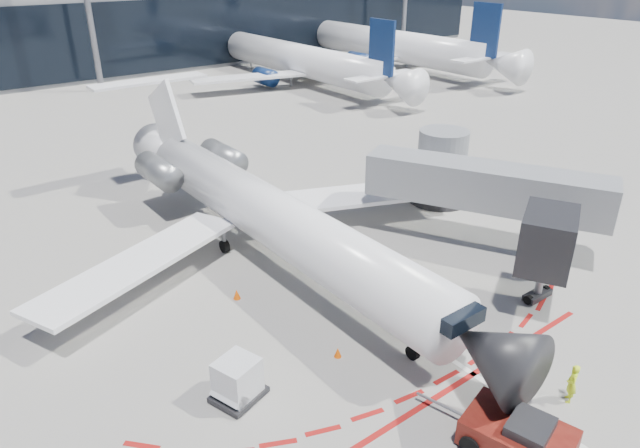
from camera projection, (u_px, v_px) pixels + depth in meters
ground at (303, 261)px, 30.77m from camera, size 260.00×260.00×0.00m
apron_centerline at (283, 247)px, 32.20m from camera, size 0.25×40.00×0.01m
apron_stop_bar at (473, 374)px, 22.53m from camera, size 14.00×0.25×0.01m
terminal_building at (9, 7)px, 73.64m from camera, size 150.00×24.15×24.00m
jet_bridge at (472, 185)px, 32.66m from camera, size 10.03×15.20×4.90m
regional_jet at (262, 210)px, 30.40m from camera, size 25.30×31.19×7.81m
pushback_tug at (518, 436)px, 18.83m from camera, size 3.04×5.58×1.42m
ramp_worker at (572, 384)px, 20.88m from camera, size 0.69×0.66×1.60m
uld_container at (238, 380)px, 20.98m from camera, size 2.18×2.01×1.69m
safety_cone_left at (237, 294)px, 27.31m from camera, size 0.36×0.36×0.50m
safety_cone_right at (338, 352)px, 23.41m from camera, size 0.31×0.31×0.44m
bg_airliner_0 at (300, 37)px, 69.71m from camera, size 34.11×36.12×11.04m
bg_airliner_1 at (391, 23)px, 79.12m from camera, size 37.37×39.57×12.09m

